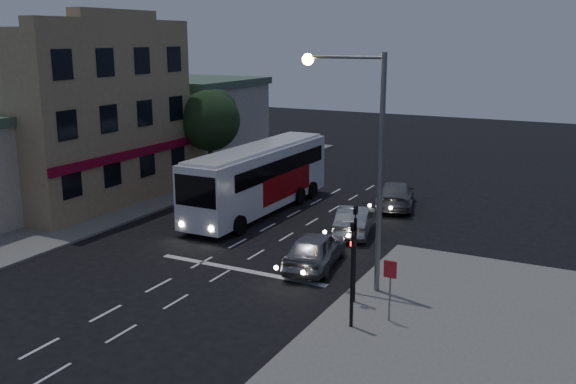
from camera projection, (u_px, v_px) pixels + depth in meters
The scene contains 14 objects.
ground at pixel (174, 277), 26.41m from camera, with size 120.00×120.00×0.00m, color black.
sidewalk_far at pixel (81, 198), 39.08m from camera, with size 12.00×50.00×0.12m, color slate.
road_markings at pixel (242, 258), 28.70m from camera, with size 8.00×30.55×0.01m.
tour_bus at pixel (259, 177), 35.84m from camera, with size 2.90×12.27×3.76m.
car_suv at pixel (315, 249), 27.44m from camera, with size 1.88×4.68×1.60m, color gray.
car_sedan_a at pixel (355, 220), 32.08m from camera, with size 1.54×4.42×1.46m, color #A4A4A4.
car_sedan_b at pixel (395, 195), 37.18m from camera, with size 2.07×5.08×1.47m, color gray.
traffic_signal_main at pixel (355, 242), 23.14m from camera, with size 0.25×0.35×4.10m.
traffic_signal_side at pixel (353, 262), 21.12m from camera, with size 0.18×0.15×4.10m.
regulatory_sign at pixel (390, 281), 21.70m from camera, with size 0.45×0.12×2.20m.
streetlight at pixel (364, 145), 23.70m from camera, with size 3.32×0.44×9.00m.
main_building at pixel (63, 114), 38.31m from camera, with size 10.12×12.00×11.00m.
low_building_north at pixel (189, 121), 48.90m from camera, with size 9.40×9.40×6.50m.
street_tree at pixel (210, 118), 41.99m from camera, with size 4.00×4.00×6.20m.
Camera 1 is at (15.53, -19.95, 9.62)m, focal length 40.00 mm.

